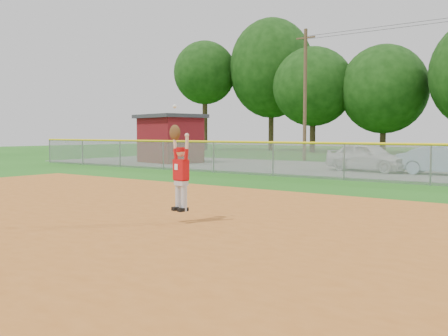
{
  "coord_description": "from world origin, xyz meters",
  "views": [
    {
      "loc": [
        8.06,
        -9.04,
        1.91
      ],
      "look_at": [
        1.21,
        0.21,
        1.1
      ],
      "focal_mm": 40.0,
      "sensor_mm": 36.0,
      "label": 1
    }
  ],
  "objects_px": {
    "car_blue": "(444,161)",
    "ballplayer": "(180,168)",
    "car_white_a": "(368,157)",
    "utility_shed": "(170,138)"
  },
  "relations": [
    {
      "from": "car_blue",
      "to": "ballplayer",
      "type": "distance_m",
      "value": 16.19
    },
    {
      "from": "utility_shed",
      "to": "car_white_a",
      "type": "bearing_deg",
      "value": 0.53
    },
    {
      "from": "car_blue",
      "to": "car_white_a",
      "type": "bearing_deg",
      "value": 90.27
    },
    {
      "from": "car_blue",
      "to": "ballplayer",
      "type": "relative_size",
      "value": 1.77
    },
    {
      "from": "car_blue",
      "to": "utility_shed",
      "type": "xyz_separation_m",
      "value": [
        -16.58,
        -0.11,
        0.91
      ]
    },
    {
      "from": "car_blue",
      "to": "ballplayer",
      "type": "height_order",
      "value": "ballplayer"
    },
    {
      "from": "car_white_a",
      "to": "ballplayer",
      "type": "relative_size",
      "value": 1.88
    },
    {
      "from": "car_white_a",
      "to": "car_blue",
      "type": "bearing_deg",
      "value": -79.66
    },
    {
      "from": "car_blue",
      "to": "ballplayer",
      "type": "xyz_separation_m",
      "value": [
        -1.53,
        -16.11,
        0.5
      ]
    },
    {
      "from": "car_blue",
      "to": "ballplayer",
      "type": "bearing_deg",
      "value": 175.0
    }
  ]
}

